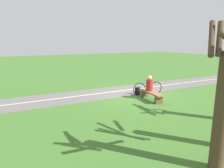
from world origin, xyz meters
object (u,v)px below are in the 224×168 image
Objects in this scene: person_seated at (150,84)px; bicycle at (148,88)px; bench at (151,94)px; backpack at (138,91)px.

bicycle is at bearing -27.29° from person_seated.
bench is at bearing 73.71° from bicycle.
person_seated is 1.19m from backpack.
person_seated is 0.46× the size of bicycle.
person_seated reaches higher than bicycle.
bicycle reaches higher than bench.
bench reaches higher than backpack.
person_seated is 1.81× the size of backpack.
person_seated is at bearing -0.00° from bench.
bench is 1.11m from bicycle.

